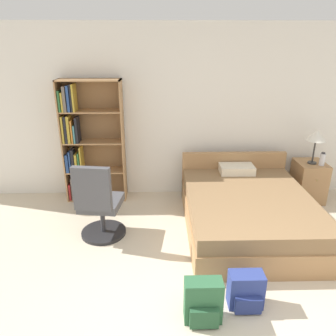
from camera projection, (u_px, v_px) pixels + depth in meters
wall_back at (202, 113)px, 5.00m from camera, size 9.00×0.06×2.60m
bookshelf at (85, 142)px, 4.90m from camera, size 0.90×0.31×1.84m
bed at (247, 210)px, 4.31m from camera, size 1.59×2.04×0.75m
office_chair at (99, 206)px, 4.00m from camera, size 0.57×0.63×1.03m
nightstand at (308, 181)px, 5.06m from camera, size 0.42×0.50×0.62m
table_lamp at (316, 136)px, 4.77m from camera, size 0.28×0.28×0.51m
water_bottle at (322, 159)px, 4.81m from camera, size 0.08×0.08×0.20m
backpack_blue at (246, 291)px, 3.04m from camera, size 0.32×0.24×0.35m
backpack_green at (203, 302)px, 2.87m from camera, size 0.33×0.22×0.41m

